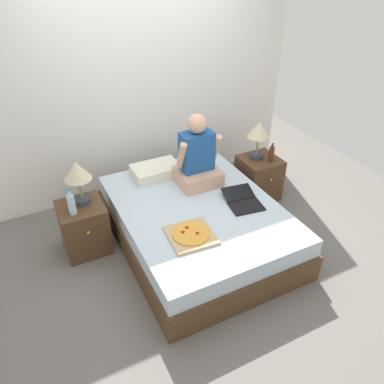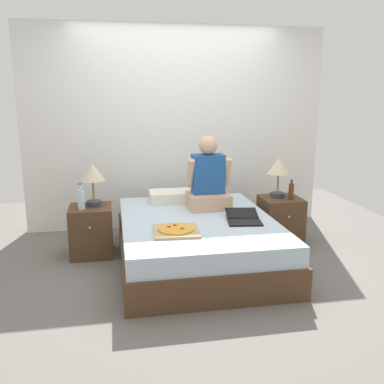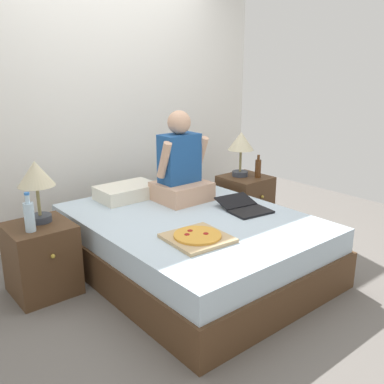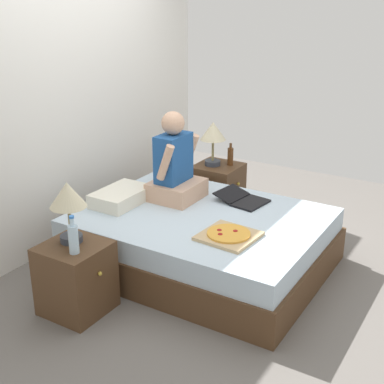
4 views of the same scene
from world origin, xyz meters
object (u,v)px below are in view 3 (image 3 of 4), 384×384
(nightstand_right, at_px, (245,201))
(nightstand_left, at_px, (42,259))
(water_bottle, at_px, (29,216))
(bed, at_px, (191,244))
(person_seated, at_px, (181,168))
(laptop, at_px, (246,208))
(beer_bottle, at_px, (258,168))
(pizza_box, at_px, (197,237))
(lamp_on_right_nightstand, at_px, (241,144))
(lamp_on_left_nightstand, at_px, (36,178))

(nightstand_right, bearing_deg, nightstand_left, 180.00)
(nightstand_left, bearing_deg, water_bottle, -131.65)
(bed, height_order, person_seated, person_seated)
(bed, relative_size, laptop, 4.41)
(nightstand_right, distance_m, person_seated, 1.00)
(water_bottle, bearing_deg, beer_bottle, -0.25)
(nightstand_left, xyz_separation_m, person_seated, (1.26, -0.04, 0.49))
(nightstand_left, relative_size, nightstand_right, 1.00)
(beer_bottle, bearing_deg, water_bottle, 179.75)
(bed, distance_m, pizza_box, 0.55)
(lamp_on_right_nightstand, height_order, beer_bottle, lamp_on_right_nightstand)
(person_seated, bearing_deg, lamp_on_right_nightstand, 6.10)
(bed, height_order, lamp_on_left_nightstand, lamp_on_left_nightstand)
(nightstand_right, relative_size, lamp_on_right_nightstand, 1.18)
(lamp_on_right_nightstand, xyz_separation_m, pizza_box, (-1.30, -0.87, -0.37))
(nightstand_left, distance_m, pizza_box, 1.16)
(lamp_on_left_nightstand, relative_size, pizza_box, 1.05)
(bed, relative_size, beer_bottle, 8.72)
(nightstand_right, bearing_deg, bed, -158.07)
(beer_bottle, distance_m, person_seated, 0.95)
(nightstand_left, relative_size, lamp_on_left_nightstand, 1.18)
(nightstand_left, height_order, lamp_on_right_nightstand, lamp_on_right_nightstand)
(beer_bottle, xyz_separation_m, person_seated, (-0.93, 0.06, 0.13))
(bed, xyz_separation_m, laptop, (0.43, -0.18, 0.26))
(bed, distance_m, water_bottle, 1.26)
(water_bottle, distance_m, beer_bottle, 2.27)
(lamp_on_left_nightstand, relative_size, beer_bottle, 1.96)
(lamp_on_left_nightstand, bearing_deg, person_seated, -4.19)
(nightstand_right, bearing_deg, person_seated, -177.40)
(lamp_on_right_nightstand, height_order, person_seated, person_seated)
(water_bottle, distance_m, person_seated, 1.34)
(person_seated, height_order, laptop, person_seated)
(pizza_box, bearing_deg, water_bottle, 139.82)
(beer_bottle, xyz_separation_m, pizza_box, (-1.40, -0.72, -0.14))
(nightstand_left, height_order, nightstand_right, same)
(bed, bearing_deg, water_bottle, 163.53)
(nightstand_right, xyz_separation_m, pizza_box, (-1.33, -0.82, 0.23))
(nightstand_right, distance_m, beer_bottle, 0.38)
(nightstand_left, bearing_deg, laptop, -22.27)
(bed, distance_m, beer_bottle, 1.24)
(water_bottle, xyz_separation_m, lamp_on_right_nightstand, (2.17, 0.14, 0.22))
(nightstand_left, distance_m, person_seated, 1.35)
(pizza_box, bearing_deg, nightstand_left, 133.77)
(bed, distance_m, person_seated, 0.68)
(nightstand_right, bearing_deg, beer_bottle, -54.99)
(nightstand_right, bearing_deg, pizza_box, -148.30)
(laptop, bearing_deg, pizza_box, -162.92)
(person_seated, xyz_separation_m, laptop, (0.23, -0.57, -0.27))
(lamp_on_right_nightstand, xyz_separation_m, beer_bottle, (0.10, -0.15, -0.23))
(nightstand_left, relative_size, water_bottle, 1.92)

